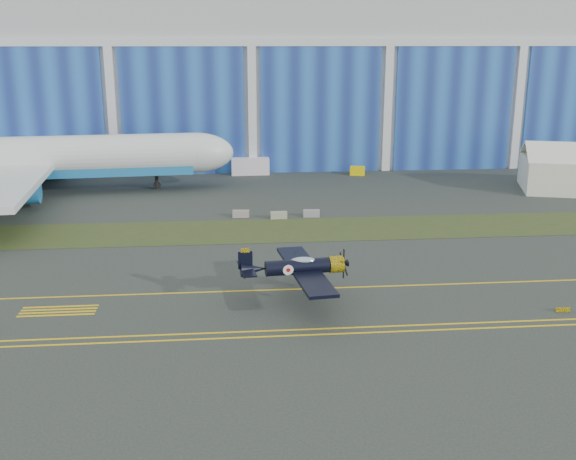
{
  "coord_description": "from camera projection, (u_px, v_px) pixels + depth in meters",
  "views": [
    {
      "loc": [
        -4.36,
        -59.5,
        20.72
      ],
      "look_at": [
        1.27,
        1.16,
        3.62
      ],
      "focal_mm": 42.0,
      "sensor_mm": 36.0,
      "label": 1
    }
  ],
  "objects": [
    {
      "name": "grass_median",
      "position": [
        266.0,
        230.0,
        76.44
      ],
      "size": [
        260.0,
        10.0,
        0.02
      ],
      "primitive_type": "cube",
      "color": "#475128",
      "rests_on": "ground"
    },
    {
      "name": "jetliner",
      "position": [
        18.0,
        112.0,
        91.86
      ],
      "size": [
        69.95,
        60.84,
        22.88
      ],
      "rotation": [
        0.0,
        0.0,
        0.08
      ],
      "color": "silver",
      "rests_on": "ground"
    },
    {
      "name": "shipping_container",
      "position": [
        250.0,
        166.0,
        108.51
      ],
      "size": [
        6.07,
        2.5,
        2.62
      ],
      "primitive_type": "cube",
      "rotation": [
        0.0,
        0.0,
        0.01
      ],
      "color": "white",
      "rests_on": "ground"
    },
    {
      "name": "guard_board_right",
      "position": [
        563.0,
        310.0,
        53.44
      ],
      "size": [
        1.2,
        0.15,
        0.35
      ],
      "primitive_type": "cube",
      "color": "yellow",
      "rests_on": "ground"
    },
    {
      "name": "barrier_b",
      "position": [
        279.0,
        215.0,
        81.39
      ],
      "size": [
        2.02,
        0.66,
        0.9
      ],
      "primitive_type": "cube",
      "rotation": [
        0.0,
        0.0,
        0.03
      ],
      "color": "gray",
      "rests_on": "ground"
    },
    {
      "name": "hangar",
      "position": [
        247.0,
        73.0,
        127.81
      ],
      "size": [
        220.0,
        45.7,
        30.0
      ],
      "color": "silver",
      "rests_on": "ground"
    },
    {
      "name": "edge_line_far",
      "position": [
        289.0,
        330.0,
        50.08
      ],
      "size": [
        80.0,
        0.2,
        0.02
      ],
      "primitive_type": "cube",
      "color": "yellow",
      "rests_on": "ground"
    },
    {
      "name": "tug",
      "position": [
        357.0,
        171.0,
        108.09
      ],
      "size": [
        2.6,
        1.95,
        1.36
      ],
      "primitive_type": "cube",
      "rotation": [
        0.0,
        0.0,
        -0.23
      ],
      "color": "#FCDC04",
      "rests_on": "ground"
    },
    {
      "name": "ground",
      "position": [
        276.0,
        271.0,
        63.03
      ],
      "size": [
        260.0,
        260.0,
        0.0
      ],
      "primitive_type": "plane",
      "color": "#333934",
      "rests_on": "ground"
    },
    {
      "name": "barrier_c",
      "position": [
        311.0,
        213.0,
        82.27
      ],
      "size": [
        2.04,
        0.74,
        0.9
      ],
      "primitive_type": "cube",
      "rotation": [
        0.0,
        0.0,
        -0.07
      ],
      "color": "gray",
      "rests_on": "ground"
    },
    {
      "name": "barrier_a",
      "position": [
        241.0,
        214.0,
        82.06
      ],
      "size": [
        2.04,
        0.76,
        0.9
      ],
      "primitive_type": "cube",
      "rotation": [
        0.0,
        0.0,
        -0.08
      ],
      "color": "gray",
      "rests_on": "ground"
    },
    {
      "name": "warbird",
      "position": [
        298.0,
        267.0,
        54.81
      ],
      "size": [
        11.59,
        13.45,
        3.66
      ],
      "rotation": [
        0.0,
        0.0,
        0.12
      ],
      "color": "black",
      "rests_on": "ground"
    },
    {
      "name": "taxiway_centreline",
      "position": [
        280.0,
        290.0,
        58.23
      ],
      "size": [
        200.0,
        0.2,
        0.02
      ],
      "primitive_type": "cube",
      "color": "yellow",
      "rests_on": "ground"
    },
    {
      "name": "hold_short_ladder",
      "position": [
        58.0,
        311.0,
        53.66
      ],
      "size": [
        6.0,
        2.4,
        0.02
      ],
      "primitive_type": null,
      "color": "yellow",
      "rests_on": "ground"
    },
    {
      "name": "edge_line_near",
      "position": [
        290.0,
        336.0,
        49.12
      ],
      "size": [
        80.0,
        0.2,
        0.02
      ],
      "primitive_type": "cube",
      "color": "yellow",
      "rests_on": "ground"
    }
  ]
}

